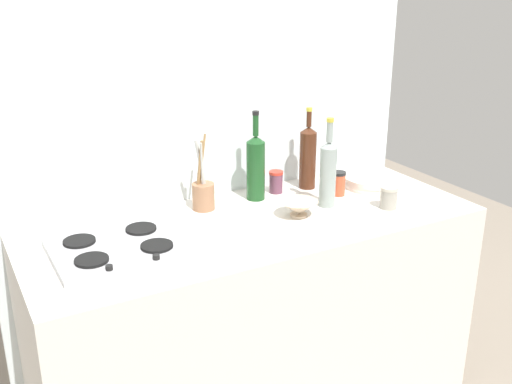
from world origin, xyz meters
The scene contains 12 objects.
counter_block centered at (0.00, 0.00, 0.45)m, with size 1.80×0.70×0.90m, color silver.
backsplash_panel centered at (0.00, 0.38, 1.10)m, with size 1.90×0.06×2.20m, color silver.
stovetop_hob centered at (-0.56, -0.01, 0.91)m, with size 0.45×0.37×0.04m.
plate_stack centered at (0.65, 0.10, 0.92)m, with size 0.25×0.25×0.05m.
wine_bottle_leftmost centered at (0.34, 0.00, 1.05)m, with size 0.07×0.07×0.37m.
wine_bottle_mid_left centered at (0.39, 0.23, 1.05)m, with size 0.07×0.07×0.37m.
wine_bottle_mid_right centered at (0.12, 0.21, 1.05)m, with size 0.08×0.08×0.38m.
mixing_bowl centered at (0.17, -0.04, 0.94)m, with size 0.16×0.16×0.07m.
utensil_crock centered at (-0.13, 0.21, 0.97)m, with size 0.09×0.09×0.31m.
condiment_jar_front centered at (0.46, 0.08, 0.95)m, with size 0.06×0.06×0.11m.
condiment_jar_rear centered at (0.54, -0.15, 0.95)m, with size 0.07×0.07×0.09m.
condiment_jar_spare centered at (0.23, 0.24, 0.95)m, with size 0.06×0.06×0.10m.
Camera 1 is at (-1.06, -1.91, 1.82)m, focal length 42.28 mm.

